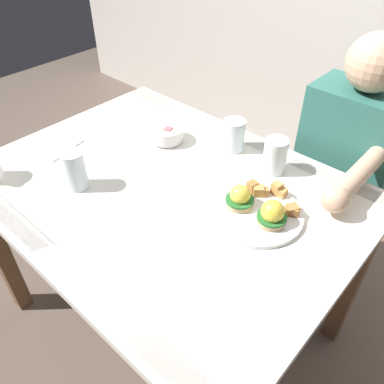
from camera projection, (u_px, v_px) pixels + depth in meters
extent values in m
plane|color=brown|center=(172.00, 316.00, 1.70)|extent=(6.00, 6.00, 0.00)
cube|color=white|center=(165.00, 189.00, 1.24)|extent=(1.20, 0.90, 0.03)
cube|color=#4C6BB7|center=(55.00, 258.00, 1.00)|extent=(1.20, 0.06, 0.00)
cube|color=#4C6BB7|center=(240.00, 137.00, 1.46)|extent=(1.20, 0.06, 0.00)
cube|color=brown|center=(0.00, 250.00, 1.53)|extent=(0.06, 0.06, 0.71)
cube|color=brown|center=(148.00, 163.00, 1.99)|extent=(0.06, 0.06, 0.71)
cube|color=brown|center=(352.00, 280.00, 1.42)|extent=(0.06, 0.06, 0.71)
cylinder|color=white|center=(256.00, 213.00, 1.12)|extent=(0.27, 0.27, 0.01)
cylinder|color=tan|center=(239.00, 203.00, 1.13)|extent=(0.08, 0.08, 0.02)
cylinder|color=#286B2D|center=(240.00, 199.00, 1.12)|extent=(0.08, 0.08, 0.01)
sphere|color=yellow|center=(240.00, 194.00, 1.11)|extent=(0.06, 0.06, 0.06)
cylinder|color=tan|center=(271.00, 220.00, 1.08)|extent=(0.08, 0.08, 0.02)
cylinder|color=#286B2D|center=(272.00, 217.00, 1.07)|extent=(0.08, 0.08, 0.01)
sphere|color=yellow|center=(273.00, 211.00, 1.05)|extent=(0.07, 0.07, 0.07)
cube|color=tan|center=(258.00, 191.00, 1.16)|extent=(0.04, 0.04, 0.03)
cube|color=#B77A42|center=(292.00, 209.00, 1.10)|extent=(0.04, 0.04, 0.03)
cube|color=#AD7038|center=(294.00, 211.00, 1.10)|extent=(0.03, 0.03, 0.02)
cube|color=#B77A42|center=(265.00, 192.00, 1.17)|extent=(0.03, 0.03, 0.02)
cube|color=tan|center=(277.00, 188.00, 1.17)|extent=(0.03, 0.03, 0.04)
cube|color=#AD7038|center=(289.00, 210.00, 1.10)|extent=(0.03, 0.03, 0.02)
cube|color=tan|center=(281.00, 192.00, 1.16)|extent=(0.03, 0.03, 0.02)
cube|color=#AD7038|center=(252.00, 187.00, 1.18)|extent=(0.03, 0.03, 0.03)
cylinder|color=white|center=(167.00, 140.00, 1.43)|extent=(0.10, 0.10, 0.01)
cylinder|color=white|center=(167.00, 133.00, 1.41)|extent=(0.12, 0.12, 0.04)
cube|color=#B7E093|center=(175.00, 134.00, 1.40)|extent=(0.04, 0.04, 0.03)
cube|color=#EA6B70|center=(168.00, 131.00, 1.40)|extent=(0.03, 0.03, 0.03)
cube|color=#B7E093|center=(165.00, 131.00, 1.41)|extent=(0.03, 0.03, 0.02)
cube|color=#B7E093|center=(164.00, 132.00, 1.40)|extent=(0.03, 0.03, 0.02)
cube|color=silver|center=(71.00, 148.00, 1.39)|extent=(0.03, 0.12, 0.00)
cube|color=silver|center=(54.00, 159.00, 1.34)|extent=(0.03, 0.04, 0.00)
cylinder|color=silver|center=(275.00, 156.00, 1.25)|extent=(0.08, 0.08, 0.12)
cylinder|color=silver|center=(274.00, 160.00, 1.26)|extent=(0.07, 0.07, 0.09)
cylinder|color=silver|center=(234.00, 135.00, 1.36)|extent=(0.08, 0.08, 0.11)
cylinder|color=silver|center=(233.00, 138.00, 1.37)|extent=(0.07, 0.07, 0.09)
cylinder|color=silver|center=(75.00, 170.00, 1.19)|extent=(0.07, 0.07, 0.13)
cylinder|color=silver|center=(77.00, 179.00, 1.21)|extent=(0.06, 0.06, 0.06)
cylinder|color=#33333D|center=(292.00, 243.00, 1.73)|extent=(0.11, 0.11, 0.45)
cylinder|color=#33333D|center=(329.00, 264.00, 1.64)|extent=(0.11, 0.11, 0.45)
cube|color=#2D665B|center=(348.00, 153.00, 1.44)|extent=(0.34, 0.20, 0.50)
sphere|color=#DBAD89|center=(376.00, 63.00, 1.22)|extent=(0.19, 0.19, 0.19)
cylinder|color=#DBAD89|center=(358.00, 175.00, 1.17)|extent=(0.06, 0.30, 0.06)
sphere|color=#DBAD89|center=(335.00, 199.00, 1.09)|extent=(0.08, 0.08, 0.08)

